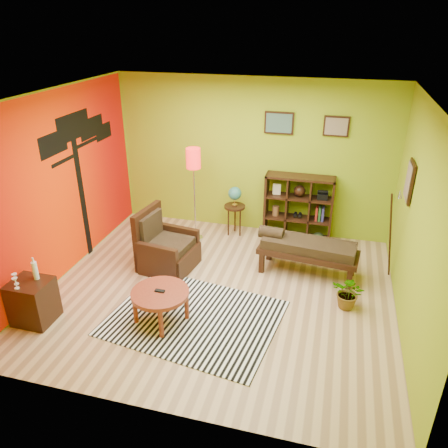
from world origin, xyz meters
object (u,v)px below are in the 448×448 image
(cube_shelf, at_px, (299,208))
(potted_plant, at_px, (349,296))
(bench, at_px, (306,248))
(floor_lamp, at_px, (194,167))
(globe_table, at_px, (235,199))
(side_cabinet, at_px, (33,301))
(coffee_table, at_px, (160,296))
(armchair, at_px, (165,250))

(cube_shelf, relative_size, potted_plant, 2.45)
(bench, relative_size, potted_plant, 3.24)
(floor_lamp, bearing_deg, cube_shelf, 15.78)
(globe_table, height_order, cube_shelf, cube_shelf)
(side_cabinet, distance_m, floor_lamp, 3.28)
(coffee_table, bearing_deg, potted_plant, 21.46)
(side_cabinet, height_order, globe_table, globe_table)
(potted_plant, bearing_deg, side_cabinet, -161.32)
(coffee_table, height_order, bench, bench)
(side_cabinet, xyz_separation_m, bench, (3.35, 2.12, 0.15))
(side_cabinet, distance_m, potted_plant, 4.27)
(floor_lamp, xyz_separation_m, globe_table, (0.64, 0.37, -0.67))
(globe_table, distance_m, potted_plant, 2.79)
(armchair, relative_size, floor_lamp, 0.57)
(coffee_table, distance_m, cube_shelf, 3.24)
(coffee_table, xyz_separation_m, floor_lamp, (-0.31, 2.38, 0.97))
(floor_lamp, xyz_separation_m, cube_shelf, (1.79, 0.50, -0.78))
(globe_table, bearing_deg, cube_shelf, 6.74)
(armchair, height_order, globe_table, armchair)
(floor_lamp, distance_m, potted_plant, 3.29)
(floor_lamp, xyz_separation_m, potted_plant, (2.71, -1.43, -1.19))
(armchair, bearing_deg, potted_plant, -7.70)
(armchair, relative_size, cube_shelf, 0.81)
(side_cabinet, bearing_deg, globe_table, 58.15)
(floor_lamp, bearing_deg, coffee_table, -82.66)
(armchair, height_order, bench, armchair)
(cube_shelf, bearing_deg, side_cabinet, -133.32)
(globe_table, xyz_separation_m, potted_plant, (2.07, -1.80, -0.52))
(coffee_table, bearing_deg, cube_shelf, 62.83)
(coffee_table, relative_size, globe_table, 0.81)
(cube_shelf, xyz_separation_m, bench, (0.24, -1.18, -0.15))
(coffee_table, distance_m, side_cabinet, 1.69)
(floor_lamp, relative_size, globe_table, 1.82)
(potted_plant, bearing_deg, bench, 132.15)
(floor_lamp, height_order, bench, floor_lamp)
(floor_lamp, relative_size, potted_plant, 3.47)
(armchair, xyz_separation_m, potted_plant, (2.88, -0.39, -0.10))
(cube_shelf, bearing_deg, armchair, -141.60)
(armchair, bearing_deg, coffee_table, -70.50)
(coffee_table, xyz_separation_m, armchair, (-0.47, 1.33, -0.11))
(side_cabinet, height_order, bench, side_cabinet)
(armchair, distance_m, globe_table, 1.68)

